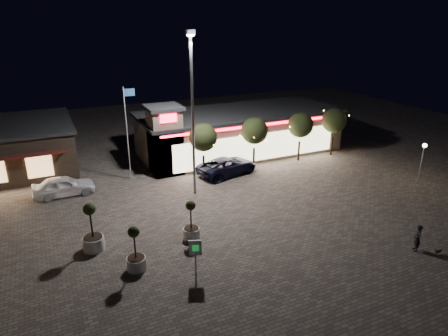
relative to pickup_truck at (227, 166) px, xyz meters
name	(u,v)px	position (x,y,z in m)	size (l,w,h in m)	color
ground	(211,247)	(-6.11, -10.60, -0.78)	(90.00, 90.00, 0.00)	#6C6158
retail_building	(236,132)	(3.40, 5.21, 1.43)	(20.40, 8.40, 6.10)	gray
floodlight_pole	(192,106)	(-4.11, -2.60, 6.24)	(0.60, 0.40, 12.38)	gray
flagpole	(128,126)	(-8.01, 2.40, 3.96)	(0.95, 0.10, 8.00)	white
lamp_post_east	(423,155)	(13.89, -8.60, 1.68)	(0.36, 0.36, 3.48)	gray
string_tree_a	(203,137)	(-2.11, 0.40, 2.78)	(2.42, 2.42, 4.79)	#332319
string_tree_b	(254,131)	(2.89, 0.40, 2.78)	(2.42, 2.42, 4.79)	#332319
string_tree_c	(301,125)	(7.89, 0.40, 2.78)	(2.42, 2.42, 4.79)	#332319
string_tree_d	(334,121)	(11.89, 0.40, 2.78)	(2.42, 2.42, 4.79)	#332319
pickup_truck	(227,166)	(0.00, 0.00, 0.00)	(2.59, 5.61, 1.56)	black
white_sedan	(64,186)	(-13.58, 1.29, 0.01)	(1.87, 4.64, 1.58)	white
pedestrian	(417,238)	(4.93, -16.10, 0.07)	(0.62, 0.41, 1.69)	black
dog	(439,251)	(5.83, -16.96, -0.53)	(0.47, 0.21, 0.25)	#59514C
planter_left	(93,236)	(-12.61, -7.85, 0.17)	(1.26, 1.26, 3.09)	silver
planter_mid	(136,256)	(-10.75, -10.92, 0.05)	(1.09, 1.09, 2.67)	silver
planter_right	(191,227)	(-6.81, -9.09, 0.03)	(1.07, 1.07, 2.62)	silver
valet_sign	(195,251)	(-7.92, -12.74, 0.70)	(0.68, 0.29, 2.11)	gray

